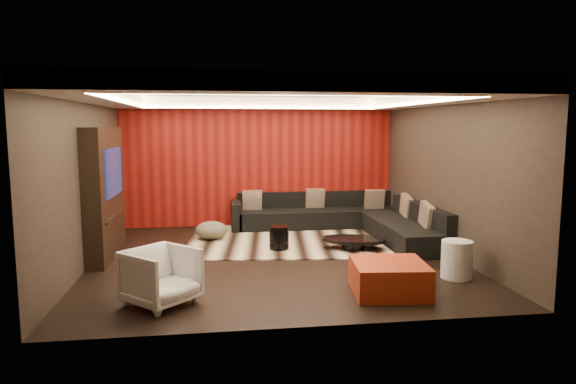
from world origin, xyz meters
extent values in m
cube|color=black|center=(0.00, 0.00, -0.01)|extent=(6.00, 6.00, 0.02)
cube|color=silver|center=(0.00, 0.00, 2.81)|extent=(6.00, 6.00, 0.02)
cube|color=black|center=(0.00, 3.01, 1.40)|extent=(6.00, 0.02, 2.80)
cube|color=black|center=(-3.01, 0.00, 1.40)|extent=(0.02, 6.00, 2.80)
cube|color=black|center=(3.01, 0.00, 1.40)|extent=(0.02, 6.00, 2.80)
cube|color=#6B0C0A|center=(0.00, 2.97, 1.40)|extent=(5.98, 0.05, 2.78)
cube|color=silver|center=(0.00, 2.70, 2.69)|extent=(6.00, 0.60, 0.22)
cube|color=silver|center=(0.00, -2.70, 2.69)|extent=(6.00, 0.60, 0.22)
cube|color=silver|center=(-2.70, 0.00, 2.69)|extent=(0.60, 4.80, 0.22)
cube|color=silver|center=(2.70, 0.00, 2.69)|extent=(0.60, 4.80, 0.22)
cube|color=#FFD899|center=(0.00, 2.36, 2.60)|extent=(4.80, 0.08, 0.04)
cube|color=#FFD899|center=(0.00, -2.36, 2.60)|extent=(4.80, 0.08, 0.04)
cube|color=#FFD899|center=(-2.36, 0.00, 2.60)|extent=(0.08, 4.80, 0.04)
cube|color=#FFD899|center=(2.36, 0.00, 2.60)|extent=(0.08, 4.80, 0.04)
cube|color=black|center=(-2.85, 0.60, 1.10)|extent=(0.30, 2.00, 2.20)
cube|color=black|center=(-2.69, 0.60, 1.45)|extent=(0.04, 1.30, 0.80)
cube|color=black|center=(-2.69, 0.60, 0.70)|extent=(0.04, 1.60, 0.04)
cube|color=beige|center=(0.42, 1.33, 0.01)|extent=(4.31, 3.42, 0.02)
cylinder|color=black|center=(1.46, 0.41, 0.12)|extent=(1.46, 1.46, 0.19)
cylinder|color=black|center=(0.13, 0.58, 0.23)|extent=(0.40, 0.40, 0.42)
ellipsoid|color=#B4AD8B|center=(-1.08, 1.59, 0.19)|extent=(0.71, 0.71, 0.35)
cylinder|color=silver|center=(2.50, -1.49, 0.28)|extent=(0.45, 0.45, 0.56)
cube|color=#943013|center=(1.29, -2.00, 0.21)|extent=(1.05, 1.05, 0.42)
imported|color=silver|center=(-1.68, -2.02, 0.36)|extent=(1.10, 1.10, 0.72)
cube|color=black|center=(1.25, 2.55, 0.20)|extent=(3.50, 0.90, 0.40)
cube|color=black|center=(1.25, 2.90, 0.57)|extent=(3.50, 0.20, 0.35)
cube|color=black|center=(2.55, 0.80, 0.20)|extent=(0.90, 2.60, 0.40)
cube|color=black|center=(2.90, 0.80, 0.57)|extent=(0.20, 2.60, 0.35)
cube|color=black|center=(-0.55, 2.55, 0.30)|extent=(0.20, 0.90, 0.60)
cube|color=beige|center=(1.22, 2.74, 0.62)|extent=(0.42, 0.20, 0.44)
cube|color=beige|center=(2.48, 2.39, 0.62)|extent=(0.42, 0.20, 0.44)
cube|color=beige|center=(2.79, 0.28, 0.62)|extent=(0.12, 0.50, 0.50)
cube|color=beige|center=(2.83, 1.37, 0.62)|extent=(0.12, 0.50, 0.50)
cube|color=beige|center=(-0.19, 2.66, 0.62)|extent=(0.42, 0.20, 0.44)
camera|label=1|loc=(-1.00, -8.38, 2.23)|focal=32.00mm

